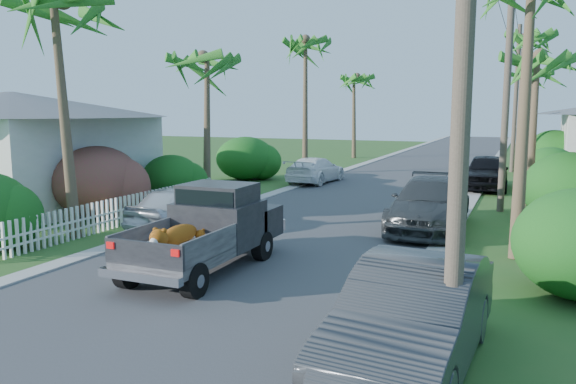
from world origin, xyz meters
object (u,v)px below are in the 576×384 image
at_px(palm_l_a, 58,2).
at_px(parked_car_lf, 316,170).
at_px(palm_l_d, 355,77).
at_px(palm_r_c, 530,35).
at_px(parked_car_rm, 430,204).
at_px(utility_pole_b, 507,90).
at_px(utility_pole_d, 520,101).
at_px(parked_car_rn, 413,318).
at_px(palm_r_b, 538,57).
at_px(utility_pole_a, 464,54).
at_px(parked_car_rf, 486,172).
at_px(pickup_truck, 213,227).
at_px(parked_car_ln, 185,207).
at_px(palm_l_b, 206,58).
at_px(palm_r_d, 533,74).
at_px(house_left, 14,153).
at_px(utility_pole_c, 516,98).
at_px(palm_l_c, 306,41).

bearing_deg(palm_l_a, parked_car_lf, 81.47).
xyz_separation_m(palm_l_d, palm_r_c, (12.70, -8.00, 1.67)).
relative_size(parked_car_rm, utility_pole_b, 0.63).
height_order(utility_pole_b, utility_pole_d, same).
bearing_deg(utility_pole_d, parked_car_rn, -90.77).
xyz_separation_m(palm_r_b, utility_pole_a, (-1.00, -17.00, -1.35)).
bearing_deg(parked_car_rf, palm_l_a, -125.65).
xyz_separation_m(pickup_truck, parked_car_rf, (5.26, 17.29, -0.16)).
distance_m(parked_car_rn, parked_car_ln, 11.25).
height_order(parked_car_rf, parked_car_lf, parked_car_rf).
distance_m(pickup_truck, utility_pole_a, 8.23).
height_order(parked_car_rf, palm_r_c, palm_r_c).
distance_m(palm_l_b, palm_l_d, 22.00).
distance_m(palm_r_c, palm_r_d, 14.07).
xyz_separation_m(parked_car_rn, parked_car_lf, (-8.92, 19.90, -0.14)).
bearing_deg(pickup_truck, parked_car_rm, 57.59).
distance_m(palm_l_d, palm_r_b, 23.08).
bearing_deg(parked_car_ln, palm_l_d, -80.34).
bearing_deg(utility_pole_b, palm_r_c, 87.36).
bearing_deg(palm_r_b, parked_car_rn, -95.48).
bearing_deg(house_left, parked_car_rf, 34.88).
xyz_separation_m(palm_l_d, utility_pole_c, (12.10, -6.00, -1.84)).
distance_m(parked_car_rm, palm_r_b, 8.69).
xyz_separation_m(palm_r_d, utility_pole_c, (-0.90, -12.00, -2.14)).
bearing_deg(pickup_truck, palm_r_b, 60.93).
distance_m(parked_car_ln, parked_car_lf, 12.77).
height_order(palm_r_b, utility_pole_d, utility_pole_d).
height_order(pickup_truck, palm_l_c, palm_l_c).
bearing_deg(parked_car_rm, palm_r_b, 62.57).
bearing_deg(palm_r_d, utility_pole_b, -91.91).
distance_m(palm_l_d, palm_r_d, 14.32).
bearing_deg(palm_r_b, utility_pole_c, 94.40).
distance_m(palm_l_d, utility_pole_d, 15.19).
relative_size(palm_r_c, palm_r_d, 1.17).
bearing_deg(palm_r_d, parked_car_ln, -106.45).
distance_m(palm_l_b, utility_pole_a, 18.77).
relative_size(parked_car_ln, utility_pole_a, 0.49).
relative_size(parked_car_rm, palm_l_c, 0.62).
relative_size(parked_car_rf, utility_pole_b, 0.55).
height_order(parked_car_lf, utility_pole_b, utility_pole_b).
height_order(palm_r_b, palm_r_d, palm_r_d).
xyz_separation_m(parked_car_rn, house_left, (-18.00, 8.68, 1.31)).
distance_m(parked_car_rn, house_left, 20.03).
xyz_separation_m(parked_car_rn, parked_car_ln, (-8.70, 7.13, -0.07)).
bearing_deg(house_left, pickup_truck, -21.95).
relative_size(palm_l_a, palm_l_b, 1.11).
relative_size(palm_l_d, palm_r_c, 0.82).
xyz_separation_m(parked_car_lf, utility_pole_d, (9.52, 24.78, 3.92)).
relative_size(pickup_truck, parked_car_rf, 1.03).
bearing_deg(parked_car_ln, palm_r_d, -102.39).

